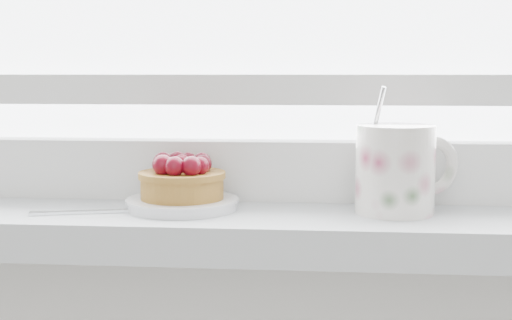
# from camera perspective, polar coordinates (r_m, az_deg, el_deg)

# --- Properties ---
(saucer) EXTENTS (0.12, 0.12, 0.01)m
(saucer) POSITION_cam_1_polar(r_m,az_deg,el_deg) (0.79, -5.91, -3.50)
(saucer) COLOR silver
(saucer) RESTS_ON windowsill
(raspberry_tart) EXTENTS (0.10, 0.10, 0.05)m
(raspberry_tart) POSITION_cam_1_polar(r_m,az_deg,el_deg) (0.79, -5.94, -1.46)
(raspberry_tart) COLOR brown
(raspberry_tart) RESTS_ON saucer
(floral_mug) EXTENTS (0.13, 0.11, 0.14)m
(floral_mug) POSITION_cam_1_polar(r_m,az_deg,el_deg) (0.77, 11.27, -0.58)
(floral_mug) COLOR white
(floral_mug) RESTS_ON windowsill
(fork) EXTENTS (0.18, 0.06, 0.00)m
(fork) POSITION_cam_1_polar(r_m,az_deg,el_deg) (0.78, -11.26, -4.02)
(fork) COLOR silver
(fork) RESTS_ON windowsill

